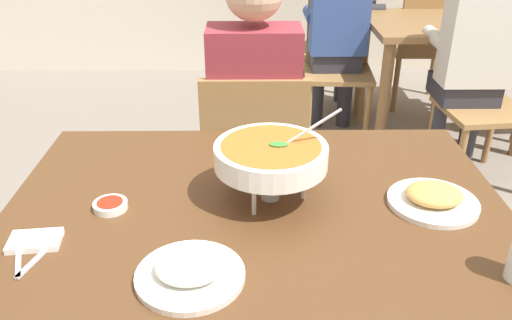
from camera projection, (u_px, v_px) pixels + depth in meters
name	position (u px, v px, depth m)	size (l,w,h in m)	color
dining_table_main	(257.00, 234.00, 1.47)	(1.34, 0.94, 0.78)	#51331C
chair_diner_main	(254.00, 160.00, 2.22)	(0.44, 0.44, 0.90)	olive
diner_main	(254.00, 105.00, 2.14)	(0.40, 0.45, 1.31)	#2D2D38
curry_bowl	(271.00, 156.00, 1.38)	(0.33, 0.30, 0.26)	silver
rice_plate	(190.00, 271.00, 1.14)	(0.24, 0.24, 0.06)	white
appetizer_plate	(433.00, 198.00, 1.40)	(0.24, 0.24, 0.06)	white
sauce_dish	(110.00, 205.00, 1.39)	(0.09, 0.09, 0.02)	white
napkin_folded	(35.00, 241.00, 1.25)	(0.12, 0.08, 0.02)	white
fork_utensil	(19.00, 255.00, 1.21)	(0.01, 0.17, 0.01)	silver
spoon_utensil	(41.00, 255.00, 1.21)	(0.01, 0.17, 0.01)	silver
dining_table_far	(444.00, 43.00, 3.39)	(1.00, 0.80, 0.78)	brown
chair_bg_left	(478.00, 91.00, 2.95)	(0.48, 0.48, 0.90)	olive
chair_bg_middle	(344.00, 40.00, 3.93)	(0.44, 0.44, 0.90)	olive
chair_bg_right	(338.00, 58.00, 3.52)	(0.47, 0.47, 0.90)	olive
chair_bg_corner	(424.00, 42.00, 3.89)	(0.45, 0.45, 0.90)	olive
patron_bg_left	(474.00, 50.00, 2.85)	(0.40, 0.45, 1.31)	#2D2D38
patron_bg_middle	(338.00, 9.00, 3.81)	(0.45, 0.40, 1.31)	#2D2D38
patron_bg_right	(338.00, 24.00, 3.39)	(0.40, 0.45, 1.31)	#2D2D38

